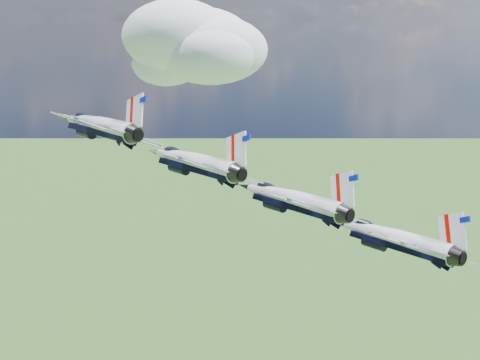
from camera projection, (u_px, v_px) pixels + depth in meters
cloud_far at (178, 52)px, 255.74m from camera, size 65.36×51.35×25.68m
jet_0 at (97, 125)px, 75.24m from camera, size 14.79×18.85×9.32m
jet_1 at (191, 161)px, 73.92m from camera, size 14.79×18.85×9.32m
jet_2 at (289, 199)px, 72.60m from camera, size 14.79×18.85×9.32m
jet_3 at (391, 238)px, 71.28m from camera, size 14.79×18.85×9.32m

